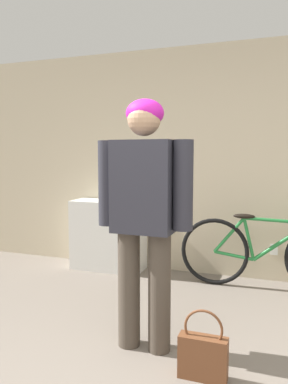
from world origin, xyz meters
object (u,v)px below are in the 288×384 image
at_px(bicycle, 266,253).
at_px(person, 144,204).
at_px(banana, 115,200).
at_px(handbag, 203,355).

bearing_deg(bicycle, person, -119.77).
bearing_deg(banana, handbag, -52.19).
bearing_deg(banana, bicycle, -2.23).
height_order(banana, handbag, banana).
bearing_deg(handbag, person, 153.53).
distance_m(person, handbag, 1.03).
relative_size(bicycle, handbag, 3.97).
xyz_separation_m(bicycle, handbag, (-0.31, -1.75, -0.23)).
distance_m(banana, handbag, 2.40).
distance_m(person, bicycle, 1.83).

